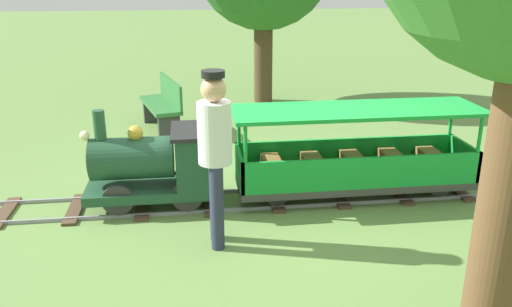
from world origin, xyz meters
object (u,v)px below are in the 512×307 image
conductor_person (215,146)px  park_bench (163,105)px  locomotive (161,164)px  passenger_car (355,160)px

conductor_person → park_bench: bearing=9.0°
park_bench → conductor_person: bearing=-171.0°
park_bench → locomotive: bearing=-178.5°
passenger_car → conductor_person: conductor_person is taller
locomotive → park_bench: bearing=1.5°
passenger_car → park_bench: passenger_car is taller
passenger_car → park_bench: bearing=37.3°
locomotive → passenger_car: 2.11m
passenger_car → conductor_person: size_ratio=1.67×
conductor_person → park_bench: 3.86m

